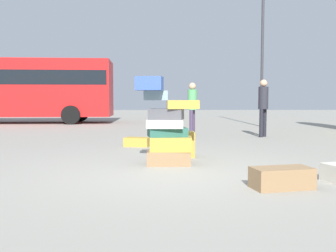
% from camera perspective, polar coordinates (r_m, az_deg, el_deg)
% --- Properties ---
extents(ground_plane, '(80.00, 80.00, 0.00)m').
position_cam_1_polar(ground_plane, '(5.83, 0.20, -7.02)').
color(ground_plane, gray).
extents(suitcase_tower, '(1.08, 0.75, 1.51)m').
position_cam_1_polar(suitcase_tower, '(6.32, -0.09, -0.70)').
color(suitcase_tower, olive).
rests_on(suitcase_tower, ground).
extents(suitcase_tan_white_trunk, '(0.21, 0.39, 0.50)m').
position_cam_1_polar(suitcase_tan_white_trunk, '(7.26, 3.32, -2.87)').
color(suitcase_tan_white_trunk, '#B28C33').
rests_on(suitcase_tan_white_trunk, ground).
extents(suitcase_brown_foreground_far, '(0.82, 0.51, 0.27)m').
position_cam_1_polar(suitcase_brown_foreground_far, '(4.88, 17.40, -7.77)').
color(suitcase_brown_foreground_far, olive).
rests_on(suitcase_brown_foreground_far, ground).
extents(suitcase_tan_upright_blue, '(0.67, 0.48, 0.22)m').
position_cam_1_polar(suitcase_tan_upright_blue, '(8.95, -4.85, -2.50)').
color(suitcase_tan_upright_blue, '#B28C33').
rests_on(suitcase_tan_upright_blue, ground).
extents(person_bearded_onlooker, '(0.30, 0.30, 1.77)m').
position_cam_1_polar(person_bearded_onlooker, '(11.61, 14.70, 3.55)').
color(person_bearded_onlooker, black).
rests_on(person_bearded_onlooker, ground).
extents(person_tourist_with_camera, '(0.30, 0.33, 1.69)m').
position_cam_1_polar(person_tourist_with_camera, '(11.60, 3.83, 3.43)').
color(person_tourist_with_camera, '#3F334C').
rests_on(person_tourist_with_camera, ground).
extents(parked_bus, '(10.46, 3.13, 3.15)m').
position_cam_1_polar(parked_bus, '(20.06, -23.85, 5.66)').
color(parked_bus, red).
rests_on(parked_bus, ground).
extents(lamp_post, '(0.36, 0.36, 7.24)m').
position_cam_1_polar(lamp_post, '(16.85, 14.64, 15.80)').
color(lamp_post, '#333338').
rests_on(lamp_post, ground).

